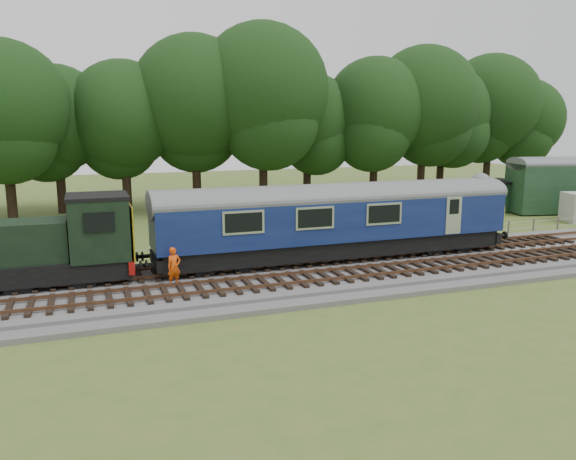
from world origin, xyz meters
name	(u,v)px	position (x,y,z in m)	size (l,w,h in m)	color
ground	(298,278)	(0.00, 0.00, 0.00)	(120.00, 120.00, 0.00)	#426425
ballast	(298,274)	(0.00, 0.00, 0.17)	(70.00, 7.00, 0.35)	#4C4C4F
track_north	(288,262)	(0.00, 1.40, 0.42)	(67.20, 2.40, 0.21)	black
track_south	(311,278)	(0.00, -1.60, 0.42)	(67.20, 2.40, 0.21)	black
fence	(268,256)	(0.00, 4.50, 0.00)	(64.00, 0.12, 1.00)	#6B6054
tree_line	(202,210)	(0.00, 22.00, 0.00)	(70.00, 8.00, 18.00)	black
dmu_railcar	(338,215)	(2.63, 1.40, 2.61)	(18.05, 2.86, 3.88)	black
shunter_loco	(31,248)	(-11.30, 1.40, 1.97)	(8.91, 2.60, 3.38)	black
worker	(174,267)	(-5.75, -0.59, 1.17)	(0.60, 0.39, 1.65)	#EE4F0C
shed	(501,195)	(23.07, 13.53, 1.26)	(3.59, 3.59, 2.49)	#19371E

